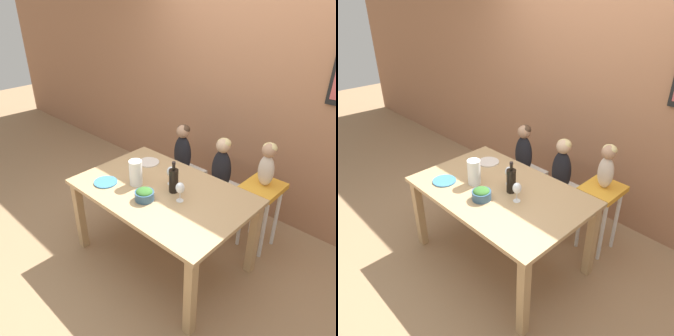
% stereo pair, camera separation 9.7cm
% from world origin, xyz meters
% --- Properties ---
extents(ground_plane, '(14.00, 14.00, 0.00)m').
position_xyz_m(ground_plane, '(0.00, 0.00, 0.00)').
color(ground_plane, '#9E7A56').
extents(wall_back, '(10.00, 0.09, 2.70)m').
position_xyz_m(wall_back, '(0.00, 1.31, 1.35)').
color(wall_back, '#9E6B4C').
rests_on(wall_back, ground_plane).
extents(dining_table, '(1.48, 0.96, 0.76)m').
position_xyz_m(dining_table, '(0.00, 0.00, 0.66)').
color(dining_table, tan).
rests_on(dining_table, ground_plane).
extents(chair_far_left, '(0.38, 0.43, 0.45)m').
position_xyz_m(chair_far_left, '(-0.44, 0.76, 0.38)').
color(chair_far_left, silver).
rests_on(chair_far_left, ground_plane).
extents(chair_far_center, '(0.38, 0.43, 0.45)m').
position_xyz_m(chair_far_center, '(0.07, 0.76, 0.38)').
color(chair_far_center, silver).
rests_on(chair_far_center, ground_plane).
extents(chair_right_highchair, '(0.32, 0.36, 0.69)m').
position_xyz_m(chair_right_highchair, '(0.54, 0.76, 0.54)').
color(chair_right_highchair, silver).
rests_on(chair_right_highchair, ground_plane).
extents(person_child_left, '(0.21, 0.15, 0.55)m').
position_xyz_m(person_child_left, '(-0.44, 0.76, 0.74)').
color(person_child_left, black).
rests_on(person_child_left, chair_far_left).
extents(person_child_center, '(0.21, 0.15, 0.55)m').
position_xyz_m(person_child_center, '(0.07, 0.76, 0.74)').
color(person_child_center, black).
rests_on(person_child_center, chair_far_center).
extents(person_baby_right, '(0.15, 0.13, 0.41)m').
position_xyz_m(person_baby_right, '(0.54, 0.76, 0.93)').
color(person_baby_right, beige).
rests_on(person_baby_right, chair_right_highchair).
extents(wine_bottle, '(0.08, 0.08, 0.28)m').
position_xyz_m(wine_bottle, '(0.09, 0.05, 0.87)').
color(wine_bottle, black).
rests_on(wine_bottle, dining_table).
extents(paper_towel_roll, '(0.11, 0.11, 0.22)m').
position_xyz_m(paper_towel_roll, '(-0.23, -0.09, 0.87)').
color(paper_towel_roll, white).
rests_on(paper_towel_roll, dining_table).
extents(wine_glass_near, '(0.07, 0.07, 0.17)m').
position_xyz_m(wine_glass_near, '(0.22, -0.02, 0.87)').
color(wine_glass_near, white).
rests_on(wine_glass_near, dining_table).
extents(wine_glass_far, '(0.07, 0.07, 0.17)m').
position_xyz_m(wine_glass_far, '(-0.01, 0.12, 0.87)').
color(wine_glass_far, white).
rests_on(wine_glass_far, dining_table).
extents(salad_bowl_large, '(0.16, 0.16, 0.10)m').
position_xyz_m(salad_bowl_large, '(-0.00, -0.20, 0.81)').
color(salad_bowl_large, '#335675').
rests_on(salad_bowl_large, dining_table).
extents(dinner_plate_front_left, '(0.21, 0.21, 0.01)m').
position_xyz_m(dinner_plate_front_left, '(-0.44, -0.26, 0.76)').
color(dinner_plate_front_left, teal).
rests_on(dinner_plate_front_left, dining_table).
extents(dinner_plate_back_left, '(0.21, 0.21, 0.01)m').
position_xyz_m(dinner_plate_back_left, '(-0.43, 0.26, 0.76)').
color(dinner_plate_back_left, silver).
rests_on(dinner_plate_back_left, dining_table).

